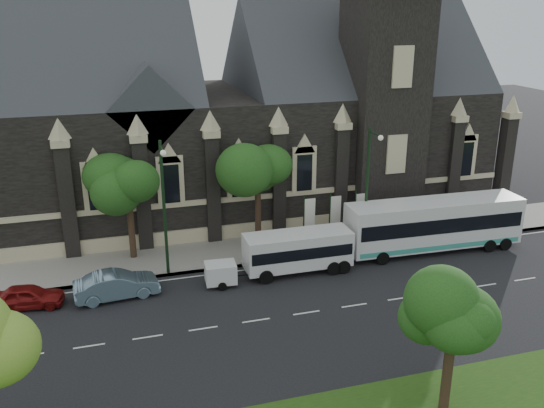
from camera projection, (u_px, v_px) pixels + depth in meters
name	position (u px, v px, depth m)	size (l,w,h in m)	color
ground	(256.00, 321.00, 32.54)	(160.00, 160.00, 0.00)	black
sidewalk	(221.00, 253.00, 41.11)	(80.00, 5.00, 0.15)	gray
museum	(256.00, 113.00, 48.23)	(40.00, 17.70, 29.90)	black
tree_park_east	(455.00, 313.00, 24.24)	(3.40, 3.40, 6.28)	black
tree_walk_right	(260.00, 167.00, 41.19)	(4.08, 4.08, 7.80)	black
tree_walk_left	(130.00, 179.00, 38.78)	(3.91, 3.91, 7.64)	black
street_lamp_near	(368.00, 183.00, 39.97)	(0.36, 1.88, 9.00)	black
street_lamp_mid	(164.00, 202.00, 36.20)	(0.36, 1.88, 9.00)	black
banner_flag_left	(308.00, 216.00, 41.60)	(0.90, 0.10, 4.00)	black
banner_flag_center	(333.00, 214.00, 42.13)	(0.90, 0.10, 4.00)	black
banner_flag_right	(359.00, 211.00, 42.67)	(0.90, 0.10, 4.00)	black
tour_coach	(434.00, 224.00, 41.17)	(12.88, 3.28, 3.73)	silver
shuttle_bus	(298.00, 250.00, 37.98)	(7.08, 2.54, 2.73)	silver
box_trailer	(221.00, 273.00, 36.35)	(2.83, 1.67, 1.49)	silver
sedan	(117.00, 285.00, 34.84)	(1.74, 5.00, 1.65)	slate
car_far_red	(28.00, 296.00, 33.79)	(1.62, 4.04, 1.38)	maroon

